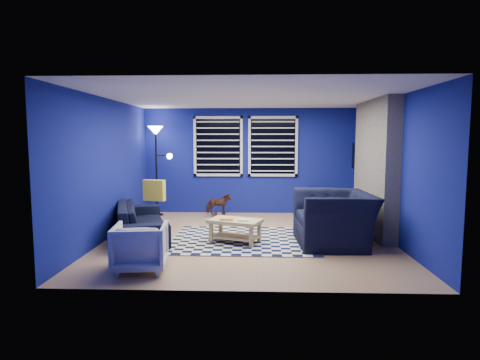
{
  "coord_description": "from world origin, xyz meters",
  "views": [
    {
      "loc": [
        0.12,
        -7.06,
        1.8
      ],
      "look_at": [
        -0.15,
        0.3,
        1.03
      ],
      "focal_mm": 30.0,
      "sensor_mm": 36.0,
      "label": 1
    }
  ],
  "objects_px": {
    "rocking_horse": "(218,204)",
    "sofa": "(142,220)",
    "armchair_big": "(334,219)",
    "armchair_bent": "(140,247)",
    "floor_lamp": "(157,143)",
    "tv": "(359,156)",
    "coffee_table": "(235,226)",
    "cabinet": "(316,203)"
  },
  "relations": [
    {
      "from": "sofa",
      "to": "floor_lamp",
      "type": "xyz_separation_m",
      "value": [
        -0.19,
        2.06,
        1.39
      ]
    },
    {
      "from": "floor_lamp",
      "to": "armchair_bent",
      "type": "bearing_deg",
      "value": -79.81
    },
    {
      "from": "tv",
      "to": "armchair_big",
      "type": "bearing_deg",
      "value": -112.63
    },
    {
      "from": "armchair_bent",
      "to": "rocking_horse",
      "type": "distance_m",
      "value": 3.76
    },
    {
      "from": "sofa",
      "to": "cabinet",
      "type": "relative_size",
      "value": 3.06
    },
    {
      "from": "armchair_big",
      "to": "coffee_table",
      "type": "height_order",
      "value": "armchair_big"
    },
    {
      "from": "armchair_big",
      "to": "armchair_bent",
      "type": "xyz_separation_m",
      "value": [
        -2.89,
        -1.43,
        -0.12
      ]
    },
    {
      "from": "coffee_table",
      "to": "cabinet",
      "type": "distance_m",
      "value": 3.12
    },
    {
      "from": "armchair_bent",
      "to": "rocking_horse",
      "type": "xyz_separation_m",
      "value": [
        0.73,
        3.69,
        -0.02
      ]
    },
    {
      "from": "tv",
      "to": "armchair_bent",
      "type": "bearing_deg",
      "value": -135.68
    },
    {
      "from": "sofa",
      "to": "cabinet",
      "type": "bearing_deg",
      "value": -76.17
    },
    {
      "from": "armchair_big",
      "to": "rocking_horse",
      "type": "xyz_separation_m",
      "value": [
        -2.16,
        2.27,
        -0.15
      ]
    },
    {
      "from": "armchair_big",
      "to": "cabinet",
      "type": "distance_m",
      "value": 2.62
    },
    {
      "from": "armchair_bent",
      "to": "floor_lamp",
      "type": "xyz_separation_m",
      "value": [
        -0.7,
        3.87,
        1.37
      ]
    },
    {
      "from": "rocking_horse",
      "to": "armchair_bent",
      "type": "bearing_deg",
      "value": 147.87
    },
    {
      "from": "tv",
      "to": "coffee_table",
      "type": "relative_size",
      "value": 1.01
    },
    {
      "from": "tv",
      "to": "armchair_big",
      "type": "xyz_separation_m",
      "value": [
        -0.98,
        -2.36,
        -0.95
      ]
    },
    {
      "from": "floor_lamp",
      "to": "rocking_horse",
      "type": "bearing_deg",
      "value": -7.28
    },
    {
      "from": "armchair_big",
      "to": "coffee_table",
      "type": "relative_size",
      "value": 1.39
    },
    {
      "from": "tv",
      "to": "floor_lamp",
      "type": "relative_size",
      "value": 0.48
    },
    {
      "from": "rocking_horse",
      "to": "cabinet",
      "type": "bearing_deg",
      "value": -102.17
    },
    {
      "from": "sofa",
      "to": "armchair_big",
      "type": "xyz_separation_m",
      "value": [
        3.39,
        -0.39,
        0.14
      ]
    },
    {
      "from": "armchair_bent",
      "to": "cabinet",
      "type": "bearing_deg",
      "value": -133.24
    },
    {
      "from": "tv",
      "to": "rocking_horse",
      "type": "relative_size",
      "value": 1.83
    },
    {
      "from": "tv",
      "to": "armchair_big",
      "type": "distance_m",
      "value": 2.73
    },
    {
      "from": "sofa",
      "to": "armchair_big",
      "type": "distance_m",
      "value": 3.42
    },
    {
      "from": "sofa",
      "to": "armchair_bent",
      "type": "relative_size",
      "value": 2.95
    },
    {
      "from": "rocking_horse",
      "to": "coffee_table",
      "type": "bearing_deg",
      "value": 171.42
    },
    {
      "from": "rocking_horse",
      "to": "sofa",
      "type": "bearing_deg",
      "value": 125.74
    },
    {
      "from": "armchair_big",
      "to": "armchair_bent",
      "type": "relative_size",
      "value": 1.93
    },
    {
      "from": "rocking_horse",
      "to": "coffee_table",
      "type": "relative_size",
      "value": 0.55
    },
    {
      "from": "tv",
      "to": "cabinet",
      "type": "relative_size",
      "value": 1.46
    },
    {
      "from": "armchair_big",
      "to": "cabinet",
      "type": "bearing_deg",
      "value": 175.83
    },
    {
      "from": "sofa",
      "to": "rocking_horse",
      "type": "height_order",
      "value": "sofa"
    },
    {
      "from": "armchair_big",
      "to": "armchair_bent",
      "type": "bearing_deg",
      "value": -66.08
    },
    {
      "from": "coffee_table",
      "to": "floor_lamp",
      "type": "relative_size",
      "value": 0.48
    },
    {
      "from": "cabinet",
      "to": "coffee_table",
      "type": "bearing_deg",
      "value": -117.61
    },
    {
      "from": "armchair_bent",
      "to": "floor_lamp",
      "type": "bearing_deg",
      "value": -86.62
    },
    {
      "from": "tv",
      "to": "coffee_table",
      "type": "xyz_separation_m",
      "value": [
        -2.65,
        -2.33,
        -1.1
      ]
    },
    {
      "from": "coffee_table",
      "to": "floor_lamp",
      "type": "xyz_separation_m",
      "value": [
        -1.92,
        2.42,
        1.39
      ]
    },
    {
      "from": "tv",
      "to": "rocking_horse",
      "type": "bearing_deg",
      "value": -178.28
    },
    {
      "from": "rocking_horse",
      "to": "coffee_table",
      "type": "xyz_separation_m",
      "value": [
        0.49,
        -2.24,
        -0.0
      ]
    }
  ]
}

